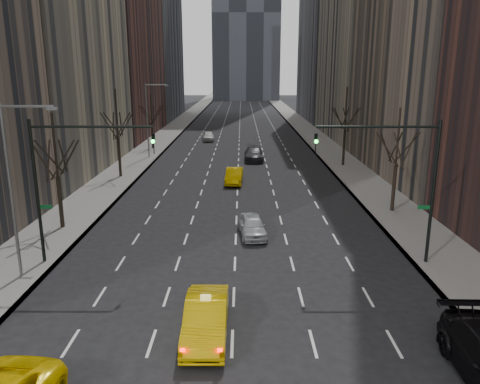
{
  "coord_description": "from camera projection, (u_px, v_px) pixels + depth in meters",
  "views": [
    {
      "loc": [
        0.37,
        -12.62,
        10.61
      ],
      "look_at": [
        0.28,
        14.71,
        3.5
      ],
      "focal_mm": 35.0,
      "sensor_mm": 36.0,
      "label": 1
    }
  ],
  "objects": [
    {
      "name": "tree_rw_b",
      "position": [
        396.0,
        165.0,
        35.2
      ],
      "size": [
        3.36,
        3.5,
        7.82
      ],
      "color": "black",
      "rests_on": "ground"
    },
    {
      "name": "tree_rw_c",
      "position": [
        345.0,
        131.0,
        52.54
      ],
      "size": [
        3.36,
        3.5,
        8.74
      ],
      "color": "black",
      "rests_on": "ground"
    },
    {
      "name": "taxi_sedan",
      "position": [
        206.0,
        318.0,
        19.1
      ],
      "size": [
        1.71,
        4.9,
        1.61
      ],
      "primitive_type": "imported",
      "rotation": [
        0.0,
        0.0,
        0.0
      ],
      "color": "#D6A904",
      "rests_on": "ground"
    },
    {
      "name": "traffic_mast_right",
      "position": [
        404.0,
        169.0,
        25.09
      ],
      "size": [
        6.69,
        0.39,
        8.0
      ],
      "color": "black",
      "rests_on": "ground"
    },
    {
      "name": "tree_lw_b",
      "position": [
        58.0,
        176.0,
        31.41
      ],
      "size": [
        3.36,
        3.5,
        7.82
      ],
      "color": "black",
      "rests_on": "ground"
    },
    {
      "name": "sidewalk_left",
      "position": [
        170.0,
        132.0,
        82.65
      ],
      "size": [
        4.5,
        320.0,
        0.15
      ],
      "primitive_type": "cube",
      "color": "slate",
      "rests_on": "ground"
    },
    {
      "name": "far_suv_grey",
      "position": [
        254.0,
        154.0,
        56.83
      ],
      "size": [
        2.27,
        5.58,
        1.62
      ],
      "primitive_type": "imported",
      "rotation": [
        0.0,
        0.0,
        0.0
      ],
      "color": "#2F2F34",
      "rests_on": "ground"
    },
    {
      "name": "silver_sedan_ahead",
      "position": [
        252.0,
        226.0,
        30.83
      ],
      "size": [
        2.04,
        4.21,
        1.38
      ],
      "primitive_type": "imported",
      "rotation": [
        0.0,
        0.0,
        0.1
      ],
      "color": "#A7ABAF",
      "rests_on": "ground"
    },
    {
      "name": "far_taxi",
      "position": [
        234.0,
        176.0,
        45.21
      ],
      "size": [
        1.81,
        4.56,
        1.48
      ],
      "primitive_type": "imported",
      "rotation": [
        0.0,
        0.0,
        -0.06
      ],
      "color": "#E2B304",
      "rests_on": "ground"
    },
    {
      "name": "sidewalk_right",
      "position": [
        309.0,
        132.0,
        82.57
      ],
      "size": [
        4.5,
        320.0,
        0.15
      ],
      "primitive_type": "cube",
      "color": "slate",
      "rests_on": "ground"
    },
    {
      "name": "tree_lw_d",
      "position": [
        152.0,
        123.0,
        64.35
      ],
      "size": [
        3.36,
        3.5,
        7.36
      ],
      "color": "black",
      "rests_on": "ground"
    },
    {
      "name": "streetlight_far",
      "position": [
        150.0,
        113.0,
        57.06
      ],
      "size": [
        2.83,
        0.22,
        9.0
      ],
      "color": "slate",
      "rests_on": "ground"
    },
    {
      "name": "traffic_mast_left",
      "position": [
        66.0,
        169.0,
        25.14
      ],
      "size": [
        6.69,
        0.39,
        8.0
      ],
      "color": "black",
      "rests_on": "ground"
    },
    {
      "name": "far_car_white",
      "position": [
        208.0,
        136.0,
        72.7
      ],
      "size": [
        2.13,
        4.41,
        1.45
      ],
      "primitive_type": "imported",
      "rotation": [
        0.0,
        0.0,
        0.1
      ],
      "color": "silver",
      "rests_on": "ground"
    },
    {
      "name": "tree_lw_c",
      "position": [
        118.0,
        138.0,
        46.81
      ],
      "size": [
        3.36,
        3.5,
        8.74
      ],
      "color": "black",
      "rests_on": "ground"
    },
    {
      "name": "streetlight_near",
      "position": [
        16.0,
        174.0,
        23.19
      ],
      "size": [
        2.83,
        0.22,
        9.0
      ],
      "color": "slate",
      "rests_on": "ground"
    }
  ]
}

